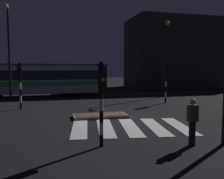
# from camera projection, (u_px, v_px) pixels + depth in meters

# --- Properties ---
(ground_plane) EXTENTS (120.00, 120.00, 0.00)m
(ground_plane) POSITION_uv_depth(u_px,v_px,m) (118.00, 118.00, 13.61)
(ground_plane) COLOR black
(rail_near) EXTENTS (80.00, 0.12, 0.03)m
(rail_near) POSITION_uv_depth(u_px,v_px,m) (87.00, 96.00, 24.84)
(rail_near) COLOR #59595E
(rail_near) RESTS_ON ground
(rail_far) EXTENTS (80.00, 0.12, 0.03)m
(rail_far) POSITION_uv_depth(u_px,v_px,m) (85.00, 94.00, 26.23)
(rail_far) COLOR #59595E
(rail_far) RESTS_ON ground
(crosswalk_zebra) EXTENTS (5.95, 4.39, 0.02)m
(crosswalk_zebra) POSITION_uv_depth(u_px,v_px,m) (130.00, 127.00, 11.50)
(crosswalk_zebra) COLOR silver
(crosswalk_zebra) RESTS_ON ground
(traffic_island) EXTENTS (3.07, 1.26, 0.18)m
(traffic_island) POSITION_uv_depth(u_px,v_px,m) (100.00, 116.00, 13.87)
(traffic_island) COLOR slate
(traffic_island) RESTS_ON ground
(traffic_light_corner_far_right) EXTENTS (0.36, 0.42, 3.08)m
(traffic_light_corner_far_right) POSITION_uv_depth(u_px,v_px,m) (166.00, 78.00, 19.41)
(traffic_light_corner_far_right) COLOR black
(traffic_light_corner_far_right) RESTS_ON ground
(traffic_light_corner_far_left) EXTENTS (0.36, 0.42, 3.19)m
(traffic_light_corner_far_left) POSITION_uv_depth(u_px,v_px,m) (20.00, 79.00, 16.44)
(traffic_light_corner_far_left) COLOR black
(traffic_light_corner_far_left) RESTS_ON ground
(traffic_light_kerb_mid_left) EXTENTS (0.36, 0.42, 3.01)m
(traffic_light_kerb_mid_left) POSITION_uv_depth(u_px,v_px,m) (102.00, 92.00, 8.42)
(traffic_light_kerb_mid_left) COLOR black
(traffic_light_kerb_mid_left) RESTS_ON ground
(street_lamp_trackside_right) EXTENTS (0.44, 1.21, 7.22)m
(street_lamp_trackside_right) POSITION_uv_depth(u_px,v_px,m) (164.00, 50.00, 23.32)
(street_lamp_trackside_right) COLOR black
(street_lamp_trackside_right) RESTS_ON ground
(street_lamp_trackside_left) EXTENTS (0.44, 1.21, 7.96)m
(street_lamp_trackside_left) POSITION_uv_depth(u_px,v_px,m) (8.00, 42.00, 20.33)
(street_lamp_trackside_left) COLOR black
(street_lamp_trackside_left) RESTS_ON ground
(tram) EXTENTS (14.58, 2.58, 4.15)m
(tram) POSITION_uv_depth(u_px,v_px,m) (31.00, 79.00, 24.04)
(tram) COLOR #B2BCC1
(tram) RESTS_ON ground
(pedestrian_waiting_at_kerb) EXTENTS (0.36, 0.24, 1.71)m
(pedestrian_waiting_at_kerb) POSITION_uv_depth(u_px,v_px,m) (192.00, 122.00, 8.73)
(pedestrian_waiting_at_kerb) COLOR black
(pedestrian_waiting_at_kerb) RESTS_ON ground
(building_backdrop) EXTENTS (16.41, 8.00, 9.99)m
(building_backdrop) POSITION_uv_depth(u_px,v_px,m) (183.00, 54.00, 36.65)
(building_backdrop) COLOR #382D28
(building_backdrop) RESTS_ON ground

